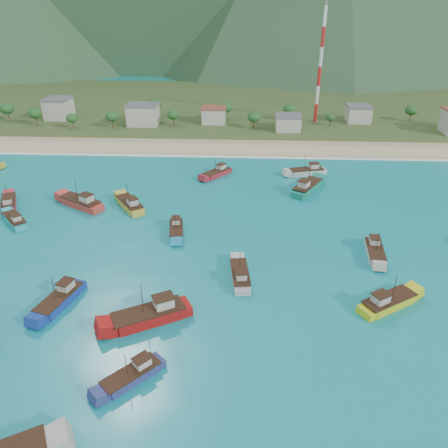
{
  "coord_description": "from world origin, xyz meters",
  "views": [
    {
      "loc": [
        6.07,
        -61.79,
        44.89
      ],
      "look_at": [
        2.12,
        18.0,
        3.0
      ],
      "focal_mm": 35.0,
      "sensor_mm": 36.0,
      "label": 1
    }
  ],
  "objects_px": {
    "boat_29": "(240,276)",
    "boat_18": "(307,172)",
    "boat_28": "(130,205)",
    "boat_13": "(388,303)",
    "radio_tower": "(320,67)",
    "boat_3": "(217,173)",
    "boat_10": "(9,204)",
    "boat_14": "(81,203)",
    "boat_12": "(60,300)",
    "boat_5": "(375,252)",
    "boat_16": "(15,221)",
    "boat_15": "(176,230)",
    "boat_2": "(307,188)",
    "boat_21": "(132,376)",
    "boat_30": "(150,316)"
  },
  "relations": [
    {
      "from": "boat_10",
      "to": "boat_30",
      "type": "xyz_separation_m",
      "value": [
        42.24,
        -39.67,
        0.26
      ]
    },
    {
      "from": "boat_10",
      "to": "boat_3",
      "type": "bearing_deg",
      "value": 0.06
    },
    {
      "from": "boat_12",
      "to": "boat_15",
      "type": "distance_m",
      "value": 29.42
    },
    {
      "from": "boat_16",
      "to": "boat_5",
      "type": "bearing_deg",
      "value": -49.45
    },
    {
      "from": "boat_5",
      "to": "boat_14",
      "type": "xyz_separation_m",
      "value": [
        -64.59,
        18.71,
        0.27
      ]
    },
    {
      "from": "boat_13",
      "to": "boat_21",
      "type": "bearing_deg",
      "value": -97.79
    },
    {
      "from": "boat_13",
      "to": "boat_10",
      "type": "bearing_deg",
      "value": -145.28
    },
    {
      "from": "radio_tower",
      "to": "boat_2",
      "type": "height_order",
      "value": "radio_tower"
    },
    {
      "from": "boat_10",
      "to": "boat_29",
      "type": "distance_m",
      "value": 62.47
    },
    {
      "from": "boat_10",
      "to": "boat_30",
      "type": "distance_m",
      "value": 57.95
    },
    {
      "from": "boat_15",
      "to": "boat_28",
      "type": "xyz_separation_m",
      "value": [
        -12.78,
        11.56,
        0.19
      ]
    },
    {
      "from": "radio_tower",
      "to": "boat_30",
      "type": "height_order",
      "value": "radio_tower"
    },
    {
      "from": "radio_tower",
      "to": "boat_12",
      "type": "xyz_separation_m",
      "value": [
        -56.54,
        -113.75,
        -21.04
      ]
    },
    {
      "from": "boat_5",
      "to": "boat_18",
      "type": "bearing_deg",
      "value": -73.0
    },
    {
      "from": "boat_2",
      "to": "boat_12",
      "type": "height_order",
      "value": "boat_2"
    },
    {
      "from": "boat_13",
      "to": "boat_18",
      "type": "distance_m",
      "value": 59.4
    },
    {
      "from": "radio_tower",
      "to": "boat_3",
      "type": "relative_size",
      "value": 4.23
    },
    {
      "from": "boat_18",
      "to": "boat_29",
      "type": "bearing_deg",
      "value": 145.97
    },
    {
      "from": "radio_tower",
      "to": "boat_16",
      "type": "xyz_separation_m",
      "value": [
        -77.49,
        -86.19,
        -21.16
      ]
    },
    {
      "from": "boat_28",
      "to": "boat_13",
      "type": "bearing_deg",
      "value": -69.26
    },
    {
      "from": "boat_5",
      "to": "boat_16",
      "type": "relative_size",
      "value": 1.14
    },
    {
      "from": "boat_15",
      "to": "boat_16",
      "type": "relative_size",
      "value": 1.09
    },
    {
      "from": "boat_10",
      "to": "boat_21",
      "type": "distance_m",
      "value": 66.49
    },
    {
      "from": "boat_28",
      "to": "boat_29",
      "type": "relative_size",
      "value": 1.08
    },
    {
      "from": "boat_3",
      "to": "boat_10",
      "type": "height_order",
      "value": "boat_10"
    },
    {
      "from": "radio_tower",
      "to": "boat_15",
      "type": "height_order",
      "value": "radio_tower"
    },
    {
      "from": "boat_5",
      "to": "boat_13",
      "type": "bearing_deg",
      "value": 89.22
    },
    {
      "from": "boat_29",
      "to": "boat_13",
      "type": "bearing_deg",
      "value": -21.84
    },
    {
      "from": "boat_3",
      "to": "boat_18",
      "type": "xyz_separation_m",
      "value": [
        25.37,
        2.26,
        0.09
      ]
    },
    {
      "from": "boat_10",
      "to": "boat_14",
      "type": "xyz_separation_m",
      "value": [
        17.45,
        0.63,
        0.23
      ]
    },
    {
      "from": "boat_29",
      "to": "boat_18",
      "type": "bearing_deg",
      "value": 64.56
    },
    {
      "from": "boat_3",
      "to": "boat_21",
      "type": "distance_m",
      "value": 74.15
    },
    {
      "from": "boat_2",
      "to": "boat_12",
      "type": "distance_m",
      "value": 67.06
    },
    {
      "from": "radio_tower",
      "to": "boat_21",
      "type": "bearing_deg",
      "value": -107.62
    },
    {
      "from": "boat_13",
      "to": "boat_30",
      "type": "bearing_deg",
      "value": -114.01
    },
    {
      "from": "boat_2",
      "to": "boat_10",
      "type": "xyz_separation_m",
      "value": [
        -72.56,
        -12.69,
        -0.23
      ]
    },
    {
      "from": "boat_5",
      "to": "boat_12",
      "type": "bearing_deg",
      "value": 24.39
    },
    {
      "from": "boat_5",
      "to": "boat_21",
      "type": "distance_m",
      "value": 51.93
    },
    {
      "from": "boat_16",
      "to": "boat_28",
      "type": "relative_size",
      "value": 0.8
    },
    {
      "from": "boat_5",
      "to": "boat_14",
      "type": "height_order",
      "value": "boat_14"
    },
    {
      "from": "boat_15",
      "to": "boat_30",
      "type": "bearing_deg",
      "value": 81.92
    },
    {
      "from": "boat_15",
      "to": "boat_16",
      "type": "bearing_deg",
      "value": -12.38
    },
    {
      "from": "boat_2",
      "to": "radio_tower",
      "type": "bearing_deg",
      "value": 111.84
    },
    {
      "from": "boat_13",
      "to": "boat_14",
      "type": "bearing_deg",
      "value": -151.25
    },
    {
      "from": "boat_29",
      "to": "boat_28",
      "type": "bearing_deg",
      "value": 126.91
    },
    {
      "from": "boat_13",
      "to": "boat_14",
      "type": "distance_m",
      "value": 71.67
    },
    {
      "from": "boat_12",
      "to": "boat_28",
      "type": "distance_m",
      "value": 36.69
    },
    {
      "from": "radio_tower",
      "to": "boat_29",
      "type": "height_order",
      "value": "radio_tower"
    },
    {
      "from": "boat_12",
      "to": "boat_29",
      "type": "height_order",
      "value": "boat_12"
    },
    {
      "from": "boat_2",
      "to": "boat_10",
      "type": "height_order",
      "value": "boat_2"
    }
  ]
}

